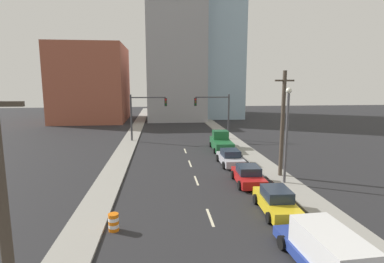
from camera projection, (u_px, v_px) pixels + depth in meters
The scene contains 20 objects.
sidewalk_left at pixel (134, 133), 47.29m from camera, with size 2.14×92.16×0.14m.
sidewalk_right at pixel (221, 131), 48.76m from camera, with size 2.14×92.16×0.14m.
lane_stripe_at_15m at pixel (210, 217), 17.67m from camera, with size 0.16×2.40×0.01m, color beige.
lane_stripe_at_22m at pixel (196, 180), 24.34m from camera, with size 0.16×2.40×0.01m, color beige.
lane_stripe_at_27m at pixel (190, 164), 29.45m from camera, with size 0.16×2.40×0.01m, color beige.
lane_stripe_at_33m at pixel (185, 151), 35.00m from camera, with size 0.16×2.40×0.01m, color beige.
building_brick_left at pixel (92, 84), 62.42m from camera, with size 14.00×16.00×15.46m.
building_office_center at pixel (175, 54), 67.14m from camera, with size 12.00×20.00×28.39m.
building_glass_right at pixel (209, 27), 70.86m from camera, with size 13.00×20.00×41.93m.
traffic_signal_left at pixel (142, 111), 40.15m from camera, with size 4.94×0.35×6.34m.
traffic_signal_right at pixel (219, 110), 41.25m from camera, with size 4.94×0.35×6.34m.
utility_pole_left_near at pixel (3, 217), 8.30m from camera, with size 1.60×0.32×8.10m.
utility_pole_right_mid at pixel (282, 124), 24.61m from camera, with size 1.60×0.32×8.84m.
traffic_barrel at pixel (114, 222), 16.01m from camera, with size 0.56×0.56×0.95m.
street_lamp at pixel (287, 129), 22.80m from camera, with size 0.44×0.44×7.51m.
box_truck_blue at pixel (328, 253), 12.34m from camera, with size 2.57×5.98×1.88m.
sedan_yellow at pixel (276, 202), 18.22m from camera, with size 2.14×4.53×1.53m.
sedan_red at pixel (248, 176), 23.47m from camera, with size 2.28×4.28×1.45m.
sedan_silver at pixel (230, 158), 29.01m from camera, with size 2.19×4.43×1.48m.
pickup_truck_green at pixel (221, 142), 35.55m from camera, with size 2.45×5.51×2.19m.
Camera 1 is at (-2.82, -1.28, 7.83)m, focal length 28.00 mm.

